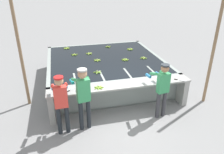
% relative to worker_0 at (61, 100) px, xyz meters
% --- Properties ---
extents(ground_plane, '(80.00, 80.00, 0.00)m').
position_rel_worker_0_xyz_m(ground_plane, '(1.69, 0.33, -0.95)').
color(ground_plane, gray).
rests_on(ground_plane, ground).
extents(wash_tank, '(4.13, 3.99, 0.88)m').
position_rel_worker_0_xyz_m(wash_tank, '(1.69, 2.75, -0.52)').
color(wash_tank, gray).
rests_on(wash_tank, ground).
extents(work_ledge, '(4.13, 0.45, 0.88)m').
position_rel_worker_0_xyz_m(work_ledge, '(1.69, 0.55, -0.33)').
color(work_ledge, '#9E9E99').
rests_on(work_ledge, ground).
extents(worker_0, '(0.41, 0.71, 1.58)m').
position_rel_worker_0_xyz_m(worker_0, '(0.00, 0.00, 0.00)').
color(worker_0, '#1E2328').
rests_on(worker_0, ground).
extents(worker_1, '(0.48, 0.74, 1.69)m').
position_rel_worker_0_xyz_m(worker_1, '(0.55, 0.05, 0.08)').
color(worker_1, '#1E2328').
rests_on(worker_1, ground).
extents(worker_2, '(0.47, 0.74, 1.59)m').
position_rel_worker_0_xyz_m(worker_2, '(2.68, 0.07, 0.01)').
color(worker_2, '#38383D').
rests_on(worker_2, ground).
extents(banana_bunch_floating_0, '(0.28, 0.28, 0.08)m').
position_rel_worker_0_xyz_m(banana_bunch_floating_0, '(0.38, 4.37, -0.06)').
color(banana_bunch_floating_0, '#93BC3D').
rests_on(banana_bunch_floating_0, wash_tank).
extents(banana_bunch_floating_1, '(0.27, 0.28, 0.08)m').
position_rel_worker_0_xyz_m(banana_bunch_floating_1, '(3.08, 2.44, -0.06)').
color(banana_bunch_floating_1, '#9EC642').
rests_on(banana_bunch_floating_1, wash_tank).
extents(banana_bunch_floating_2, '(0.27, 0.27, 0.08)m').
position_rel_worker_0_xyz_m(banana_bunch_floating_2, '(1.20, 3.44, -0.06)').
color(banana_bunch_floating_2, '#9EC642').
rests_on(banana_bunch_floating_2, wash_tank).
extents(banana_bunch_floating_3, '(0.28, 0.28, 0.08)m').
position_rel_worker_0_xyz_m(banana_bunch_floating_3, '(2.13, 4.15, -0.06)').
color(banana_bunch_floating_3, '#93BC3D').
rests_on(banana_bunch_floating_3, wash_tank).
extents(banana_bunch_floating_4, '(0.28, 0.27, 0.08)m').
position_rel_worker_0_xyz_m(banana_bunch_floating_4, '(1.18, 1.55, -0.06)').
color(banana_bunch_floating_4, '#75A333').
rests_on(banana_bunch_floating_4, wash_tank).
extents(banana_bunch_floating_5, '(0.26, 0.28, 0.08)m').
position_rel_worker_0_xyz_m(banana_bunch_floating_5, '(1.37, 2.63, -0.06)').
color(banana_bunch_floating_5, '#93BC3D').
rests_on(banana_bunch_floating_5, wash_tank).
extents(banana_bunch_floating_6, '(0.27, 0.28, 0.08)m').
position_rel_worker_0_xyz_m(banana_bunch_floating_6, '(0.63, 3.45, -0.06)').
color(banana_bunch_floating_6, '#8CB738').
rests_on(banana_bunch_floating_6, wash_tank).
extents(banana_bunch_floating_7, '(0.28, 0.28, 0.08)m').
position_rel_worker_0_xyz_m(banana_bunch_floating_7, '(2.37, 2.43, -0.06)').
color(banana_bunch_floating_7, '#8CB738').
rests_on(banana_bunch_floating_7, wash_tank).
extents(banana_bunch_floating_8, '(0.28, 0.28, 0.08)m').
position_rel_worker_0_xyz_m(banana_bunch_floating_8, '(2.94, 3.58, -0.06)').
color(banana_bunch_floating_8, '#93BC3D').
rests_on(banana_bunch_floating_8, wash_tank).
extents(banana_bunch_ledge_0, '(0.28, 0.28, 0.08)m').
position_rel_worker_0_xyz_m(banana_bunch_ledge_0, '(1.02, 0.51, -0.05)').
color(banana_bunch_ledge_0, '#8CB738').
rests_on(banana_bunch_ledge_0, work_ledge).
extents(knife_0, '(0.29, 0.24, 0.02)m').
position_rel_worker_0_xyz_m(knife_0, '(3.38, 0.44, -0.06)').
color(knife_0, silver).
rests_on(knife_0, work_ledge).
extents(knife_1, '(0.30, 0.23, 0.02)m').
position_rel_worker_0_xyz_m(knife_1, '(0.26, 0.56, -0.06)').
color(knife_1, silver).
rests_on(knife_1, work_ledge).
extents(support_post_left, '(0.09, 0.09, 3.20)m').
position_rel_worker_0_xyz_m(support_post_left, '(-1.00, 1.67, 0.65)').
color(support_post_left, '#846647').
rests_on(support_post_left, ground).
extents(support_post_right, '(0.09, 0.09, 3.20)m').
position_rel_worker_0_xyz_m(support_post_right, '(4.42, 0.47, 0.65)').
color(support_post_right, '#846647').
rests_on(support_post_right, ground).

